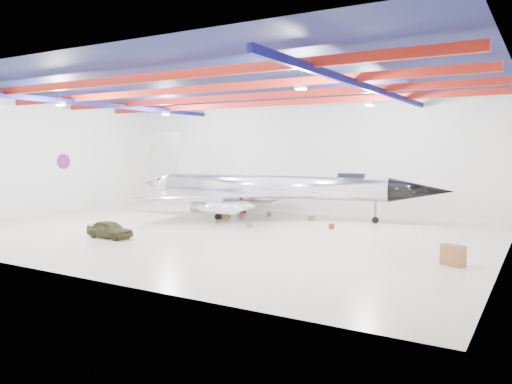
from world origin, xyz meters
The scene contains 18 objects.
floor centered at (0.00, 0.00, 0.00)m, with size 40.00×40.00×0.00m, color beige.
wall_back centered at (0.00, 15.00, 5.50)m, with size 40.00×40.00×0.00m, color silver.
wall_left centered at (-20.00, 0.00, 5.50)m, with size 30.00×30.00×0.00m, color silver.
wall_right centered at (20.00, 0.00, 5.50)m, with size 30.00×30.00×0.00m, color silver.
ceiling centered at (0.00, 0.00, 11.00)m, with size 40.00×40.00×0.00m, color #0A0F38.
ceiling_structure centered at (0.00, 0.00, 10.32)m, with size 39.50×29.50×1.08m.
wall_roundel centered at (-19.94, 2.00, 5.00)m, with size 1.50×1.50×0.10m, color #B21414.
jet_aircraft centered at (0.41, 8.01, 2.58)m, with size 28.65×19.08×7.85m.
jeep centered at (-4.56, -6.51, 0.62)m, with size 1.45×3.61×1.23m, color #3B3A1D.
desk centered at (17.72, -3.10, 0.57)m, with size 1.24×0.62×1.13m, color brown.
crate_ply centered at (-2.76, 5.24, 0.17)m, with size 0.50×0.40×0.35m, color olive.
toolbox_red centered at (-3.62, 9.84, 0.15)m, with size 0.42×0.33×0.29m, color maroon.
engine_drum centered at (1.48, 2.57, 0.24)m, with size 0.54×0.54×0.49m, color #59595B.
parts_bin centered at (4.20, 8.59, 0.19)m, with size 0.53×0.43×0.37m, color olive.
crate_small centered at (-4.33, 7.54, 0.15)m, with size 0.44×0.35×0.31m, color #59595B.
tool_chest centered at (7.43, 5.15, 0.20)m, with size 0.45×0.45×0.41m, color maroon.
oil_barrel centered at (-2.92, 5.67, 0.22)m, with size 0.62×0.49×0.43m, color olive.
spares_box centered at (-0.40, 9.23, 0.19)m, with size 0.43×0.43×0.38m, color #59595B.
Camera 1 is at (21.99, -31.22, 6.30)m, focal length 35.00 mm.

